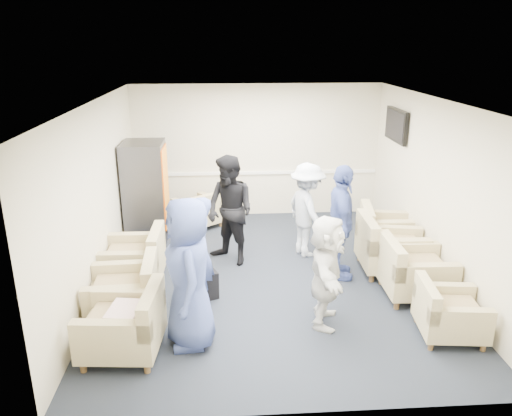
{
  "coord_description": "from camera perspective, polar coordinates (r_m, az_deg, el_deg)",
  "views": [
    {
      "loc": [
        -0.69,
        -6.99,
        3.51
      ],
      "look_at": [
        -0.2,
        0.2,
        1.07
      ],
      "focal_mm": 35.0,
      "sensor_mm": 36.0,
      "label": 1
    }
  ],
  "objects": [
    {
      "name": "floor",
      "position": [
        7.85,
        1.61,
        -7.89
      ],
      "size": [
        6.0,
        6.0,
        0.0
      ],
      "primitive_type": "plane",
      "color": "black",
      "rests_on": "ground"
    },
    {
      "name": "ceiling",
      "position": [
        7.07,
        1.81,
        12.1
      ],
      "size": [
        6.0,
        6.0,
        0.0
      ],
      "primitive_type": "plane",
      "rotation": [
        3.14,
        0.0,
        0.0
      ],
      "color": "white",
      "rests_on": "back_wall"
    },
    {
      "name": "back_wall",
      "position": [
        10.24,
        0.09,
        6.5
      ],
      "size": [
        5.0,
        0.02,
        2.7
      ],
      "primitive_type": "cube",
      "color": "beige",
      "rests_on": "floor"
    },
    {
      "name": "front_wall",
      "position": [
        4.58,
        5.32,
        -9.48
      ],
      "size": [
        5.0,
        0.02,
        2.7
      ],
      "primitive_type": "cube",
      "color": "beige",
      "rests_on": "floor"
    },
    {
      "name": "left_wall",
      "position": [
        7.53,
        -17.59,
        1.13
      ],
      "size": [
        0.02,
        6.0,
        2.7
      ],
      "primitive_type": "cube",
      "color": "beige",
      "rests_on": "floor"
    },
    {
      "name": "right_wall",
      "position": [
        7.98,
        19.89,
        1.84
      ],
      "size": [
        0.02,
        6.0,
        2.7
      ],
      "primitive_type": "cube",
      "color": "beige",
      "rests_on": "floor"
    },
    {
      "name": "chair_rail",
      "position": [
        10.33,
        0.1,
        4.04
      ],
      "size": [
        4.98,
        0.04,
        0.06
      ],
      "primitive_type": "cube",
      "color": "white",
      "rests_on": "back_wall"
    },
    {
      "name": "tv",
      "position": [
        9.44,
        15.74,
        9.08
      ],
      "size": [
        0.1,
        1.0,
        0.58
      ],
      "color": "black",
      "rests_on": "right_wall"
    },
    {
      "name": "armchair_left_near",
      "position": [
        6.12,
        -14.53,
        -13.03
      ],
      "size": [
        0.95,
        0.95,
        0.7
      ],
      "rotation": [
        0.0,
        0.0,
        -1.66
      ],
      "color": "tan",
      "rests_on": "floor"
    },
    {
      "name": "armchair_left_mid",
      "position": [
        6.84,
        -14.46,
        -9.46
      ],
      "size": [
        0.92,
        0.92,
        0.7
      ],
      "rotation": [
        0.0,
        0.0,
        -1.52
      ],
      "color": "tan",
      "rests_on": "floor"
    },
    {
      "name": "armchair_left_far",
      "position": [
        7.75,
        -13.48,
        -5.87
      ],
      "size": [
        0.91,
        0.91,
        0.71
      ],
      "rotation": [
        0.0,
        0.0,
        -1.59
      ],
      "color": "tan",
      "rests_on": "floor"
    },
    {
      "name": "armchair_right_near",
      "position": [
        6.7,
        20.94,
        -11.27
      ],
      "size": [
        0.84,
        0.84,
        0.61
      ],
      "rotation": [
        0.0,
        0.0,
        1.46
      ],
      "color": "tan",
      "rests_on": "floor"
    },
    {
      "name": "armchair_right_midnear",
      "position": [
        7.5,
        17.34,
        -7.06
      ],
      "size": [
        0.93,
        0.93,
        0.72
      ],
      "rotation": [
        0.0,
        0.0,
        1.55
      ],
      "color": "tan",
      "rests_on": "floor"
    },
    {
      "name": "armchair_right_midfar",
      "position": [
        8.17,
        14.71,
        -4.49
      ],
      "size": [
        0.98,
        0.98,
        0.76
      ],
      "rotation": [
        0.0,
        0.0,
        1.54
      ],
      "color": "tan",
      "rests_on": "floor"
    },
    {
      "name": "armchair_right_far",
      "position": [
        8.76,
        14.5,
        -3.0
      ],
      "size": [
        1.04,
        1.04,
        0.73
      ],
      "rotation": [
        0.0,
        0.0,
        1.4
      ],
      "color": "tan",
      "rests_on": "floor"
    },
    {
      "name": "armchair_corner",
      "position": [
        9.83,
        -6.45,
        -0.46
      ],
      "size": [
        1.08,
        1.08,
        0.61
      ],
      "rotation": [
        0.0,
        0.0,
        3.81
      ],
      "color": "tan",
      "rests_on": "floor"
    },
    {
      "name": "vending_machine",
      "position": [
        9.23,
        -12.45,
        1.84
      ],
      "size": [
        0.74,
        0.86,
        1.81
      ],
      "color": "#47474E",
      "rests_on": "floor"
    },
    {
      "name": "backpack",
      "position": [
        7.17,
        -5.6,
        -8.46
      ],
      "size": [
        0.34,
        0.29,
        0.48
      ],
      "rotation": [
        0.0,
        0.0,
        0.4
      ],
      "color": "black",
      "rests_on": "floor"
    },
    {
      "name": "pillow",
      "position": [
        6.04,
        -14.77,
        -11.54
      ],
      "size": [
        0.41,
        0.5,
        0.13
      ],
      "primitive_type": "cube",
      "rotation": [
        0.0,
        0.0,
        -1.72
      ],
      "color": "silver",
      "rests_on": "armchair_left_near"
    },
    {
      "name": "person_front_left",
      "position": [
        5.91,
        -7.67,
        -7.45
      ],
      "size": [
        0.72,
        0.98,
        1.85
      ],
      "primitive_type": "imported",
      "rotation": [
        0.0,
        0.0,
        -1.42
      ],
      "color": "#3E4F95",
      "rests_on": "floor"
    },
    {
      "name": "person_mid_left",
      "position": [
        6.8,
        -6.54,
        -5.11
      ],
      "size": [
        0.45,
        0.62,
        1.56
      ],
      "primitive_type": "imported",
      "rotation": [
        0.0,
        0.0,
        -1.72
      ],
      "color": "#3E4F95",
      "rests_on": "floor"
    },
    {
      "name": "person_back_left",
      "position": [
        8.04,
        -2.98,
        -0.31
      ],
      "size": [
        1.1,
        1.09,
        1.79
      ],
      "primitive_type": "imported",
      "rotation": [
        0.0,
        0.0,
        -0.77
      ],
      "color": "black",
      "rests_on": "floor"
    },
    {
      "name": "person_back_right",
      "position": [
        8.39,
        5.87,
        -0.25
      ],
      "size": [
        0.91,
        1.18,
        1.6
      ],
      "primitive_type": "imported",
      "rotation": [
        0.0,
        0.0,
        1.92
      ],
      "color": "white",
      "rests_on": "floor"
    },
    {
      "name": "person_mid_right",
      "position": [
        7.61,
        9.66,
        -1.69
      ],
      "size": [
        0.55,
        1.09,
        1.79
      ],
      "primitive_type": "imported",
      "rotation": [
        0.0,
        0.0,
        1.46
      ],
      "color": "#3E4F95",
      "rests_on": "floor"
    },
    {
      "name": "person_front_right",
      "position": [
        6.41,
        8.04,
        -7.13
      ],
      "size": [
        0.75,
        1.44,
        1.48
      ],
      "primitive_type": "imported",
      "rotation": [
        0.0,
        0.0,
        1.33
      ],
      "color": "silver",
      "rests_on": "floor"
    }
  ]
}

